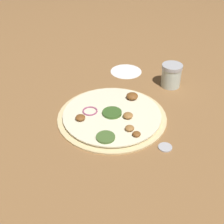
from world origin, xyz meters
name	(u,v)px	position (x,y,z in m)	size (l,w,h in m)	color
ground_plane	(112,117)	(0.00, 0.00, 0.00)	(3.00, 3.00, 0.00)	olive
pizza	(112,116)	(0.00, 0.00, 0.01)	(0.31, 0.31, 0.03)	beige
spice_jar	(171,75)	(-0.24, -0.11, 0.04)	(0.07, 0.07, 0.08)	silver
loose_cap	(165,147)	(-0.09, 0.16, 0.00)	(0.04, 0.04, 0.01)	#B2B2B7
flour_patch	(126,71)	(-0.13, -0.25, 0.00)	(0.11, 0.11, 0.00)	white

